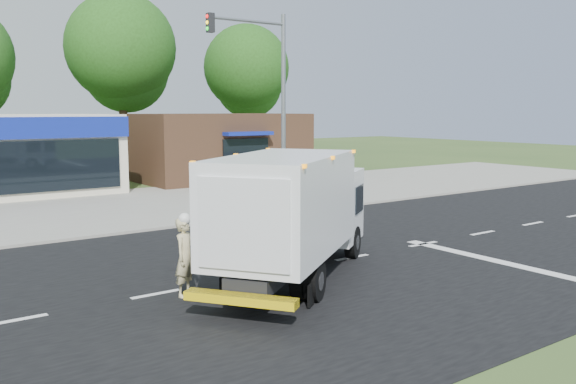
# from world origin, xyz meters

# --- Properties ---
(ground) EXTENTS (120.00, 120.00, 0.00)m
(ground) POSITION_xyz_m (0.00, 0.00, 0.00)
(ground) COLOR #385123
(ground) RESTS_ON ground
(road_asphalt) EXTENTS (60.00, 14.00, 0.02)m
(road_asphalt) POSITION_xyz_m (0.00, 0.00, 0.00)
(road_asphalt) COLOR black
(road_asphalt) RESTS_ON ground
(sidewalk) EXTENTS (60.00, 2.40, 0.12)m
(sidewalk) POSITION_xyz_m (0.00, 8.20, 0.06)
(sidewalk) COLOR gray
(sidewalk) RESTS_ON ground
(parking_apron) EXTENTS (60.00, 9.00, 0.02)m
(parking_apron) POSITION_xyz_m (0.00, 14.00, 0.01)
(parking_apron) COLOR gray
(parking_apron) RESTS_ON ground
(lane_markings) EXTENTS (55.20, 7.00, 0.01)m
(lane_markings) POSITION_xyz_m (1.35, -1.35, 0.02)
(lane_markings) COLOR silver
(lane_markings) RESTS_ON road_asphalt
(ems_box_truck) EXTENTS (7.11, 6.00, 3.18)m
(ems_box_truck) POSITION_xyz_m (-2.72, -0.86, 1.84)
(ems_box_truck) COLOR black
(ems_box_truck) RESTS_ON ground
(emergency_worker) EXTENTS (0.79, 0.73, 1.92)m
(emergency_worker) POSITION_xyz_m (-5.48, -0.50, 0.94)
(emergency_worker) COLOR #CABB86
(emergency_worker) RESTS_ON ground
(brown_storefront) EXTENTS (10.00, 6.70, 4.00)m
(brown_storefront) POSITION_xyz_m (7.00, 19.98, 2.00)
(brown_storefront) COLOR #382316
(brown_storefront) RESTS_ON ground
(traffic_signal_pole) EXTENTS (3.51, 0.25, 8.00)m
(traffic_signal_pole) POSITION_xyz_m (2.35, 7.60, 4.92)
(traffic_signal_pole) COLOR gray
(traffic_signal_pole) RESTS_ON ground
(background_trees) EXTENTS (36.77, 7.39, 12.10)m
(background_trees) POSITION_xyz_m (-0.85, 28.16, 7.38)
(background_trees) COLOR #332114
(background_trees) RESTS_ON ground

